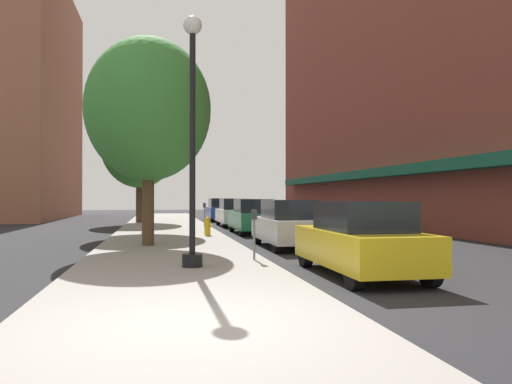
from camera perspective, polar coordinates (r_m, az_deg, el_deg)
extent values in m
plane|color=#232326|center=(24.93, -0.79, -4.61)|extent=(90.00, 90.00, 0.00)
cube|color=gray|center=(25.53, -10.09, -4.37)|extent=(4.80, 50.00, 0.12)
cube|color=brown|center=(33.70, 17.39, 15.66)|extent=(6.00, 40.00, 22.32)
cube|color=#144C38|center=(30.94, 11.96, 1.93)|extent=(0.90, 34.00, 0.50)
cube|color=#9E6047|center=(45.45, -24.62, 9.48)|extent=(6.00, 18.00, 19.30)
cylinder|color=black|center=(11.90, -7.27, -7.74)|extent=(0.48, 0.48, 0.30)
cylinder|color=black|center=(11.87, -7.26, 5.55)|extent=(0.14, 0.14, 5.20)
sphere|color=silver|center=(12.48, -7.24, 18.35)|extent=(0.44, 0.44, 0.44)
cylinder|color=gold|center=(21.48, -5.55, -4.11)|extent=(0.26, 0.26, 0.62)
sphere|color=gold|center=(21.46, -5.55, -3.15)|extent=(0.24, 0.24, 0.24)
cylinder|color=gold|center=(21.49, -5.18, -3.87)|extent=(0.12, 0.10, 0.10)
cylinder|color=slate|center=(13.10, -0.21, -5.44)|extent=(0.06, 0.06, 1.05)
cube|color=#33383D|center=(13.06, -0.21, -2.57)|extent=(0.14, 0.09, 0.26)
cylinder|color=slate|center=(27.69, -5.90, -2.87)|extent=(0.06, 0.06, 1.05)
cube|color=#33383D|center=(27.67, -5.90, -1.51)|extent=(0.14, 0.09, 0.26)
cylinder|color=#4C3823|center=(17.31, -12.19, -0.96)|extent=(0.40, 0.40, 3.03)
ellipsoid|color=#387F33|center=(17.56, -12.17, 9.22)|extent=(4.23, 4.23, 4.87)
cylinder|color=#422D1E|center=(33.58, -13.18, -0.59)|extent=(0.40, 0.40, 3.23)
ellipsoid|color=#2D6B28|center=(33.76, -13.17, 5.33)|extent=(4.97, 4.97, 5.72)
cylinder|color=#4C3823|center=(24.24, -12.39, -0.37)|extent=(0.40, 0.40, 3.43)
ellipsoid|color=#235B23|center=(24.48, -12.38, 7.60)|extent=(4.49, 4.49, 5.16)
cylinder|color=black|center=(12.68, 5.66, -7.07)|extent=(0.22, 0.64, 0.64)
cylinder|color=black|center=(13.21, 12.21, -6.80)|extent=(0.22, 0.64, 0.64)
cylinder|color=black|center=(9.68, 11.15, -9.09)|extent=(0.22, 0.64, 0.64)
cylinder|color=black|center=(10.36, 19.26, -8.50)|extent=(0.22, 0.64, 0.64)
cube|color=gold|center=(11.41, 11.76, -6.17)|extent=(1.80, 4.30, 0.76)
cube|color=black|center=(11.22, 12.05, -2.68)|extent=(1.56, 2.20, 0.64)
cylinder|color=black|center=(18.76, 0.16, -4.96)|extent=(0.22, 0.64, 0.64)
cylinder|color=black|center=(19.12, 4.76, -4.88)|extent=(0.22, 0.64, 0.64)
cylinder|color=black|center=(15.65, 2.42, -5.84)|extent=(0.22, 0.64, 0.64)
cylinder|color=black|center=(16.08, 7.87, -5.69)|extent=(0.22, 0.64, 0.64)
cube|color=#B2B2BA|center=(17.36, 3.71, -4.26)|extent=(1.80, 4.30, 0.76)
cube|color=black|center=(17.18, 3.84, -1.96)|extent=(1.56, 2.20, 0.64)
cylinder|color=black|center=(25.43, -2.79, -3.81)|extent=(0.22, 0.64, 0.64)
cylinder|color=black|center=(25.70, 0.67, -3.78)|extent=(0.22, 0.64, 0.64)
cylinder|color=black|center=(22.27, -1.62, -4.27)|extent=(0.22, 0.64, 0.64)
cylinder|color=black|center=(22.58, 2.30, -4.22)|extent=(0.22, 0.64, 0.64)
cube|color=#196638|center=(23.96, -0.39, -3.24)|extent=(1.80, 4.30, 0.76)
cube|color=black|center=(23.79, -0.33, -1.57)|extent=(1.56, 2.20, 0.64)
cylinder|color=black|center=(31.36, -4.34, -3.20)|extent=(0.22, 0.64, 0.64)
cylinder|color=black|center=(31.57, -1.52, -3.18)|extent=(0.22, 0.64, 0.64)
cylinder|color=black|center=(28.18, -3.59, -3.49)|extent=(0.22, 0.64, 0.64)
cylinder|color=black|center=(28.43, -0.46, -3.47)|extent=(0.22, 0.64, 0.64)
cube|color=silver|center=(29.86, -2.50, -2.71)|extent=(1.80, 4.30, 0.76)
cube|color=black|center=(29.69, -2.45, -1.37)|extent=(1.56, 2.20, 0.64)
cylinder|color=black|center=(38.35, -5.55, -2.72)|extent=(0.22, 0.64, 0.64)
cylinder|color=black|center=(38.52, -3.23, -2.71)|extent=(0.22, 0.64, 0.64)
cylinder|color=black|center=(35.16, -5.06, -2.91)|extent=(0.22, 0.64, 0.64)
cylinder|color=black|center=(35.36, -2.54, -2.90)|extent=(0.22, 0.64, 0.64)
cube|color=#1E389E|center=(36.83, -4.10, -2.31)|extent=(1.80, 4.30, 0.76)
cube|color=black|center=(36.66, -4.07, -1.22)|extent=(1.56, 2.20, 0.64)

